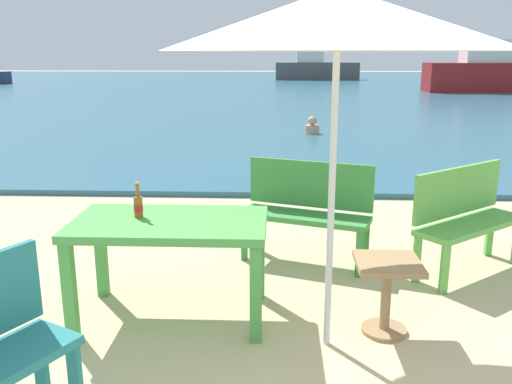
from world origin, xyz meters
The scene contains 10 objects.
sea_water centered at (0.00, 30.00, 0.04)m, with size 120.00×50.00×0.08m, color #2D6075.
picnic_table_green centered at (-1.13, 1.55, 0.65)m, with size 1.40×0.80×0.76m.
beer_bottle_amber centered at (-1.37, 1.60, 0.85)m, with size 0.07×0.07×0.26m.
patio_umbrella centered at (-0.01, 1.19, 2.12)m, with size 2.10×2.10×2.30m.
side_table_wood centered at (0.42, 1.37, 0.35)m, with size 0.44×0.44×0.54m.
bench_green_left centered at (1.33, 2.54, 0.54)m, with size 1.17×1.02×0.95m.
bench_green_right centered at (-0.08, 2.73, 0.54)m, with size 1.25×0.74×0.95m.
swimmer_person centered at (0.44, 10.63, 0.24)m, with size 0.34×0.34×0.41m.
boat_fishing_trawler centered at (10.18, 25.27, 0.97)m, with size 6.81×1.86×2.48m.
boat_tanker centered at (2.25, 37.57, 0.85)m, with size 5.89×1.61×2.14m.
Camera 1 is at (-0.35, -2.14, 1.93)m, focal length 37.86 mm.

